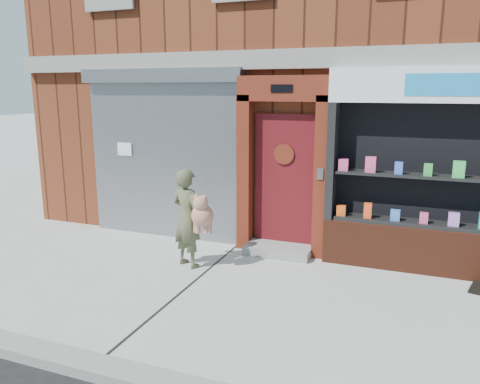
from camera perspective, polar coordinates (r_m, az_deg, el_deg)
The scene contains 6 objects.
ground at distance 6.19m, azimuth 6.96°, elevation -13.42°, with size 80.00×80.00×0.00m, color #9E9E99.
building at distance 11.56m, azimuth 15.22°, elevation 18.53°, with size 12.00×8.16×8.00m.
shutter_bay at distance 8.57m, azimuth -9.32°, elevation 5.77°, with size 3.10×0.30×3.04m.
red_door_bay at distance 7.66m, azimuth 5.22°, elevation 3.13°, with size 1.52×0.58×2.90m.
pharmacy_bay at distance 7.37m, azimuth 24.13°, elevation 1.04°, with size 3.50×0.41×3.00m.
woman at distance 7.15m, azimuth -6.18°, elevation -3.10°, with size 0.80×0.55×1.53m.
Camera 1 is at (1.30, -5.42, 2.69)m, focal length 35.00 mm.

